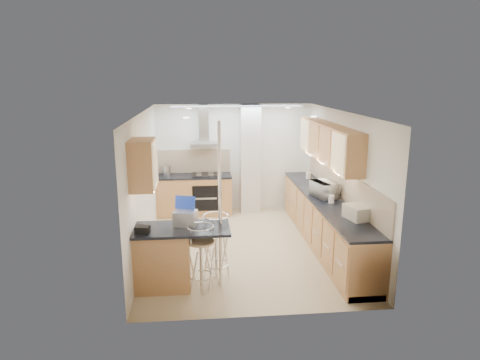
{
  "coord_description": "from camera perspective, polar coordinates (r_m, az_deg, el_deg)",
  "views": [
    {
      "loc": [
        -0.81,
        -7.45,
        3.1
      ],
      "look_at": [
        -0.08,
        0.2,
        1.24
      ],
      "focal_mm": 32.0,
      "sensor_mm": 36.0,
      "label": 1
    }
  ],
  "objects": [
    {
      "name": "jar_c",
      "position": [
        7.15,
        15.2,
        -3.79
      ],
      "size": [
        0.17,
        0.17,
        0.21
      ],
      "primitive_type": "cylinder",
      "rotation": [
        0.0,
        0.0,
        -0.22
      ],
      "color": "#B5AE91",
      "rests_on": "right_counter"
    },
    {
      "name": "back_counter",
      "position": [
        9.91,
        -6.11,
        -1.94
      ],
      "size": [
        1.7,
        0.63,
        0.92
      ],
      "color": "#BA834A",
      "rests_on": "ground"
    },
    {
      "name": "jar_d",
      "position": [
        7.75,
        12.09,
        -2.52
      ],
      "size": [
        0.1,
        0.1,
        0.14
      ],
      "primitive_type": "cylinder",
      "rotation": [
        0.0,
        0.0,
        -0.01
      ],
      "color": "silver",
      "rests_on": "right_counter"
    },
    {
      "name": "bar_stool_near",
      "position": [
        6.4,
        -5.19,
        -10.34
      ],
      "size": [
        0.46,
        0.46,
        1.02
      ],
      "primitive_type": null,
      "rotation": [
        0.0,
        0.0,
        0.11
      ],
      "color": "tan",
      "rests_on": "ground"
    },
    {
      "name": "right_counter",
      "position": [
        8.24,
        11.16,
        -5.37
      ],
      "size": [
        0.63,
        4.4,
        0.92
      ],
      "color": "#BA834A",
      "rests_on": "ground"
    },
    {
      "name": "room_shell",
      "position": [
        8.06,
        2.71,
        2.42
      ],
      "size": [
        3.64,
        4.84,
        2.51
      ],
      "color": "white",
      "rests_on": "ground"
    },
    {
      "name": "bread_bin",
      "position": [
        6.99,
        15.46,
        -4.16
      ],
      "size": [
        0.41,
        0.48,
        0.22
      ],
      "primitive_type": "cube",
      "rotation": [
        0.0,
        0.0,
        0.24
      ],
      "color": "beige",
      "rests_on": "right_counter"
    },
    {
      "name": "ground",
      "position": [
        8.11,
        0.67,
        -8.89
      ],
      "size": [
        4.8,
        4.8,
        0.0
      ],
      "primitive_type": "plane",
      "color": "#CCB388",
      "rests_on": "ground"
    },
    {
      "name": "peninsula",
      "position": [
        6.56,
        -7.89,
        -10.15
      ],
      "size": [
        1.47,
        0.72,
        0.94
      ],
      "color": "#BA834A",
      "rests_on": "ground"
    },
    {
      "name": "jar_a",
      "position": [
        8.35,
        10.53,
        -1.12
      ],
      "size": [
        0.15,
        0.15,
        0.19
      ],
      "primitive_type": "cylinder",
      "rotation": [
        0.0,
        0.0,
        -0.28
      ],
      "color": "beige",
      "rests_on": "right_counter"
    },
    {
      "name": "kettle",
      "position": [
        9.89,
        -9.71,
        1.29
      ],
      "size": [
        0.16,
        0.16,
        0.21
      ],
      "primitive_type": "cylinder",
      "color": "#AAADAF",
      "rests_on": "back_counter"
    },
    {
      "name": "bag",
      "position": [
        6.24,
        -12.88,
        -6.5
      ],
      "size": [
        0.22,
        0.18,
        0.11
      ],
      "primitive_type": "cube",
      "rotation": [
        0.0,
        0.0,
        -0.19
      ],
      "color": "black",
      "rests_on": "peninsula"
    },
    {
      "name": "laptop",
      "position": [
        6.44,
        -7.3,
        -5.07
      ],
      "size": [
        0.38,
        0.32,
        0.22
      ],
      "primitive_type": "cube",
      "rotation": [
        0.0,
        0.0,
        -0.28
      ],
      "color": "#AAADB2",
      "rests_on": "peninsula"
    },
    {
      "name": "jar_b",
      "position": [
        9.52,
        9.11,
        0.61
      ],
      "size": [
        0.13,
        0.13,
        0.14
      ],
      "primitive_type": "cylinder",
      "rotation": [
        0.0,
        0.0,
        -0.17
      ],
      "color": "beige",
      "rests_on": "right_counter"
    },
    {
      "name": "bar_stool_end",
      "position": [
        6.74,
        -3.21,
        -8.88
      ],
      "size": [
        0.52,
        0.52,
        1.05
      ],
      "primitive_type": null,
      "rotation": [
        0.0,
        0.0,
        1.33
      ],
      "color": "tan",
      "rests_on": "ground"
    },
    {
      "name": "microwave",
      "position": [
        8.08,
        11.2,
        -1.24
      ],
      "size": [
        0.49,
        0.61,
        0.3
      ],
      "primitive_type": "imported",
      "rotation": [
        0.0,
        0.0,
        1.84
      ],
      "color": "silver",
      "rests_on": "right_counter"
    }
  ]
}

